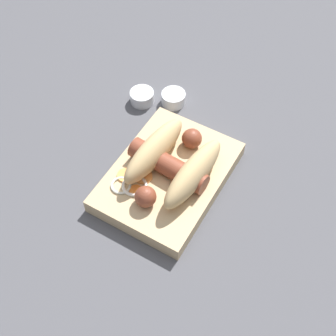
{
  "coord_description": "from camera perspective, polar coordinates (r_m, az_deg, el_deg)",
  "views": [
    {
      "loc": [
        0.38,
        0.22,
        0.64
      ],
      "look_at": [
        0.0,
        0.0,
        0.04
      ],
      "focal_mm": 50.0,
      "sensor_mm": 36.0,
      "label": 1
    }
  ],
  "objects": [
    {
      "name": "ground_plane",
      "position": [
        0.78,
        0.0,
        -1.64
      ],
      "size": [
        3.0,
        3.0,
        0.0
      ],
      "primitive_type": "plane",
      "color": "#4C4C51"
    },
    {
      "name": "food_tray",
      "position": [
        0.76,
        0.0,
        -1.05
      ],
      "size": [
        0.23,
        0.17,
        0.03
      ],
      "color": "tan",
      "rests_on": "ground_plane"
    },
    {
      "name": "bread_roll",
      "position": [
        0.73,
        0.7,
        0.84
      ],
      "size": [
        0.16,
        0.12,
        0.05
      ],
      "color": "tan",
      "rests_on": "food_tray"
    },
    {
      "name": "sausage",
      "position": [
        0.74,
        0.07,
        0.28
      ],
      "size": [
        0.17,
        0.14,
        0.03
      ],
      "color": "brown",
      "rests_on": "food_tray"
    },
    {
      "name": "pickled_veggies",
      "position": [
        0.74,
        -4.49,
        -1.9
      ],
      "size": [
        0.07,
        0.06,
        0.01
      ],
      "color": "orange",
      "rests_on": "food_tray"
    },
    {
      "name": "condiment_cup_near",
      "position": [
        0.88,
        0.67,
        8.45
      ],
      "size": [
        0.04,
        0.04,
        0.02
      ],
      "color": "silver",
      "rests_on": "ground_plane"
    },
    {
      "name": "condiment_cup_far",
      "position": [
        0.89,
        -3.18,
        8.59
      ],
      "size": [
        0.04,
        0.04,
        0.02
      ],
      "color": "silver",
      "rests_on": "ground_plane"
    }
  ]
}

